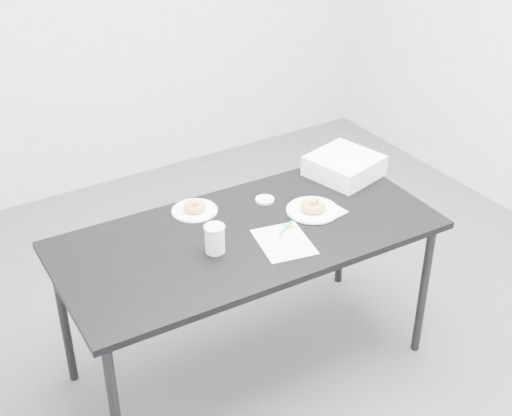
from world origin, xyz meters
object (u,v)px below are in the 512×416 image
pen (286,228)px  plate_far (195,210)px  scorecard (284,242)px  table (248,243)px  bakery_box (344,166)px  plate_near (313,210)px  donut_near (313,206)px  donut_far (194,207)px  coffee_cup (215,239)px

pen → plate_far: 0.42m
scorecard → pen: size_ratio=2.15×
table → bakery_box: bearing=18.0°
plate_near → donut_near: (0.00, 0.00, 0.02)m
plate_near → plate_far: (-0.44, 0.28, -0.00)m
bakery_box → plate_far: bearing=160.1°
pen → donut_far: 0.42m
bakery_box → pen: bearing=-167.3°
table → donut_near: donut_near is taller
plate_near → bakery_box: size_ratio=0.79×
coffee_cup → bakery_box: size_ratio=0.41×
donut_near → coffee_cup: 0.52m
table → pen: pen is taller
table → pen: size_ratio=13.53×
plate_near → donut_far: 0.52m
bakery_box → donut_far: bearing=160.1°
scorecard → bakery_box: (0.57, 0.34, 0.05)m
bakery_box → scorecard: bearing=-163.7°
scorecard → pen: bearing=63.1°
pen → plate_near: size_ratio=0.52×
table → donut_far: donut_far is taller
donut_far → bakery_box: bakery_box is taller
plate_near → donut_far: bearing=147.8°
table → donut_near: (0.33, -0.01, 0.08)m
table → plate_far: size_ratio=8.05×
donut_near → donut_far: (-0.44, 0.28, -0.01)m
donut_near → coffee_cup: (-0.52, -0.04, 0.03)m
scorecard → pen: (0.06, 0.08, 0.01)m
coffee_cup → donut_far: bearing=77.0°
donut_near → plate_far: 0.52m
coffee_cup → plate_near: bearing=5.0°
plate_far → donut_far: donut_far is taller
bakery_box → plate_near: bearing=-162.7°
plate_near → donut_far: size_ratio=2.45×
table → scorecard: size_ratio=6.28×
scorecard → pen: 0.10m
table → coffee_cup: bearing=-162.7°
pen → donut_near: donut_near is taller
plate_far → donut_far: (0.00, 0.00, 0.02)m
pen → bakery_box: (0.51, 0.26, 0.04)m
table → plate_near: bearing=0.4°
scorecard → bakery_box: bearing=42.1°
coffee_cup → bakery_box: 0.88m
pen → bakery_box: bearing=-4.5°
plate_far → table: bearing=-67.6°
scorecard → bakery_box: 0.66m
coffee_cup → plate_far: bearing=77.0°
plate_near → donut_far: donut_far is taller
table → coffee_cup: size_ratio=13.63×
donut_near → coffee_cup: bearing=-175.0°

